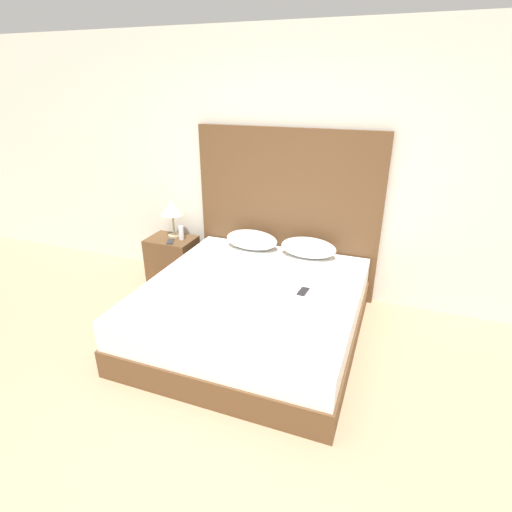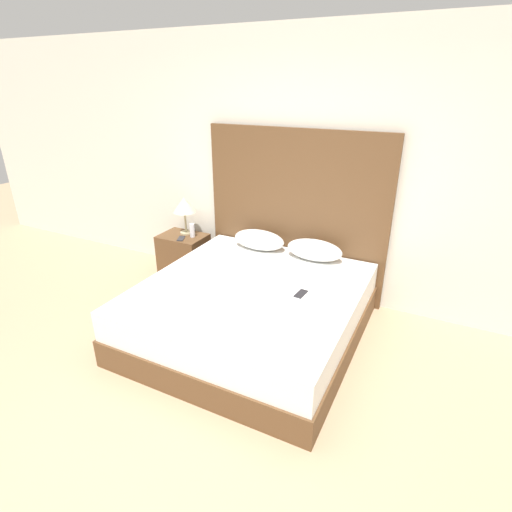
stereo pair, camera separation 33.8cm
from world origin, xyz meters
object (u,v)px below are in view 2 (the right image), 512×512
nightstand (184,255)px  table_lamp (184,206)px  phone_on_nightstand (181,238)px  bed (251,311)px  phone_on_bed (301,294)px

nightstand → table_lamp: size_ratio=1.22×
table_lamp → phone_on_nightstand: table_lamp is taller
bed → table_lamp: bearing=147.4°
phone_on_bed → phone_on_nightstand: same height
bed → phone_on_nightstand: bearing=152.3°
nightstand → phone_on_nightstand: (0.05, -0.10, 0.26)m
phone_on_bed → nightstand: phone_on_bed is taller
bed → table_lamp: size_ratio=4.48×
phone_on_bed → table_lamp: 1.95m
table_lamp → phone_on_nightstand: (0.05, -0.18, -0.34)m
phone_on_bed → table_lamp: size_ratio=0.35×
bed → phone_on_bed: size_ratio=12.76×
phone_on_bed → table_lamp: bearing=156.0°
nightstand → phone_on_nightstand: bearing=-61.4°
phone_on_bed → nightstand: (-1.76, 0.70, -0.26)m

